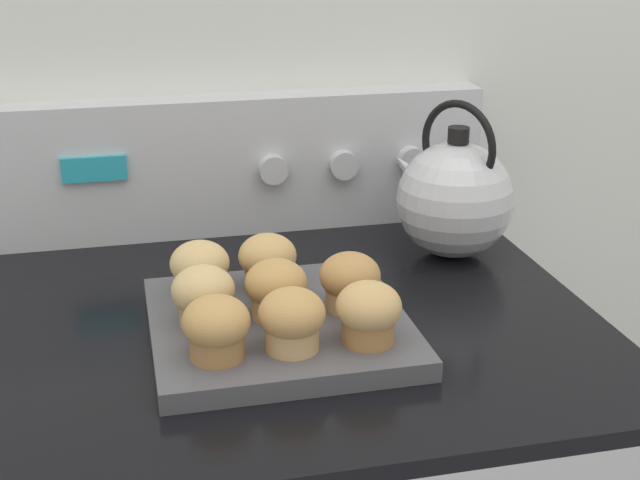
# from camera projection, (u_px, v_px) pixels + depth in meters

# --- Properties ---
(wall_back) EXTENTS (8.00, 0.05, 2.40)m
(wall_back) POSITION_uv_depth(u_px,v_px,m) (208.00, 0.00, 1.21)
(wall_back) COLOR silver
(wall_back) RESTS_ON ground_plane
(control_panel) EXTENTS (0.75, 0.07, 0.19)m
(control_panel) POSITION_uv_depth(u_px,v_px,m) (221.00, 166.00, 1.24)
(control_panel) COLOR #B7BABF
(control_panel) RESTS_ON stove_range
(muffin_pan) EXTENTS (0.27, 0.27, 0.02)m
(muffin_pan) POSITION_uv_depth(u_px,v_px,m) (279.00, 326.00, 0.96)
(muffin_pan) COLOR #4C4C51
(muffin_pan) RESTS_ON stove_range
(muffin_r0_c0) EXTENTS (0.07, 0.07, 0.06)m
(muffin_r0_c0) POSITION_uv_depth(u_px,v_px,m) (216.00, 327.00, 0.86)
(muffin_r0_c0) COLOR olive
(muffin_r0_c0) RESTS_ON muffin_pan
(muffin_r0_c1) EXTENTS (0.07, 0.07, 0.06)m
(muffin_r0_c1) POSITION_uv_depth(u_px,v_px,m) (292.00, 319.00, 0.88)
(muffin_r0_c1) COLOR tan
(muffin_r0_c1) RESTS_ON muffin_pan
(muffin_r0_c2) EXTENTS (0.07, 0.07, 0.06)m
(muffin_r0_c2) POSITION_uv_depth(u_px,v_px,m) (369.00, 313.00, 0.89)
(muffin_r0_c2) COLOR olive
(muffin_r0_c2) RESTS_ON muffin_pan
(muffin_r1_c0) EXTENTS (0.07, 0.07, 0.06)m
(muffin_r1_c0) POSITION_uv_depth(u_px,v_px,m) (203.00, 295.00, 0.93)
(muffin_r1_c0) COLOR #A37A4C
(muffin_r1_c0) RESTS_ON muffin_pan
(muffin_r1_c1) EXTENTS (0.07, 0.07, 0.06)m
(muffin_r1_c1) POSITION_uv_depth(u_px,v_px,m) (276.00, 289.00, 0.95)
(muffin_r1_c1) COLOR tan
(muffin_r1_c1) RESTS_ON muffin_pan
(muffin_r1_c2) EXTENTS (0.07, 0.07, 0.06)m
(muffin_r1_c2) POSITION_uv_depth(u_px,v_px,m) (350.00, 281.00, 0.96)
(muffin_r1_c2) COLOR tan
(muffin_r1_c2) RESTS_ON muffin_pan
(muffin_r2_c0) EXTENTS (0.07, 0.07, 0.06)m
(muffin_r2_c0) POSITION_uv_depth(u_px,v_px,m) (200.00, 269.00, 1.00)
(muffin_r2_c0) COLOR tan
(muffin_r2_c0) RESTS_ON muffin_pan
(muffin_r2_c1) EXTENTS (0.07, 0.07, 0.06)m
(muffin_r2_c1) POSITION_uv_depth(u_px,v_px,m) (268.00, 261.00, 1.02)
(muffin_r2_c1) COLOR tan
(muffin_r2_c1) RESTS_ON muffin_pan
(tea_kettle) EXTENTS (0.15, 0.18, 0.21)m
(tea_kettle) POSITION_uv_depth(u_px,v_px,m) (454.00, 197.00, 1.16)
(tea_kettle) COLOR silver
(tea_kettle) RESTS_ON stove_range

